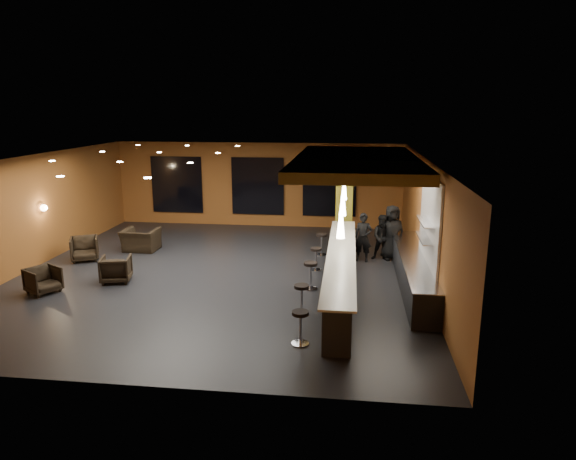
# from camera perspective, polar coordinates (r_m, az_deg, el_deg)

# --- Properties ---
(floor) EXTENTS (12.00, 13.00, 0.10)m
(floor) POSITION_cam_1_polar(r_m,az_deg,el_deg) (15.86, -7.44, -4.96)
(floor) COLOR black
(floor) RESTS_ON ground
(ceiling) EXTENTS (12.00, 13.00, 0.10)m
(ceiling) POSITION_cam_1_polar(r_m,az_deg,el_deg) (15.10, -7.86, 8.09)
(ceiling) COLOR black
(wall_back) EXTENTS (12.00, 0.10, 3.50)m
(wall_back) POSITION_cam_1_polar(r_m,az_deg,el_deg) (21.68, -3.33, 5.06)
(wall_back) COLOR brown
(wall_back) RESTS_ON floor
(wall_front) EXTENTS (12.00, 0.10, 3.50)m
(wall_front) POSITION_cam_1_polar(r_m,az_deg,el_deg) (9.43, -17.63, -7.06)
(wall_front) COLOR brown
(wall_front) RESTS_ON floor
(wall_left) EXTENTS (0.10, 13.00, 3.50)m
(wall_left) POSITION_cam_1_polar(r_m,az_deg,el_deg) (17.87, -26.79, 1.76)
(wall_left) COLOR brown
(wall_left) RESTS_ON floor
(wall_right) EXTENTS (0.10, 13.00, 3.50)m
(wall_right) POSITION_cam_1_polar(r_m,az_deg,el_deg) (15.06, 15.25, 0.78)
(wall_right) COLOR brown
(wall_right) RESTS_ON floor
(wood_soffit) EXTENTS (3.60, 8.00, 0.28)m
(wood_soffit) POSITION_cam_1_polar(r_m,az_deg,el_deg) (15.63, 7.59, 7.58)
(wood_soffit) COLOR olive
(wood_soffit) RESTS_ON ceiling
(window_left) EXTENTS (2.20, 0.06, 2.40)m
(window_left) POSITION_cam_1_polar(r_m,az_deg,el_deg) (22.46, -12.24, 4.95)
(window_left) COLOR black
(window_left) RESTS_ON wall_back
(window_center) EXTENTS (2.20, 0.06, 2.40)m
(window_center) POSITION_cam_1_polar(r_m,az_deg,el_deg) (21.58, -3.38, 4.89)
(window_center) COLOR black
(window_center) RESTS_ON wall_back
(window_right) EXTENTS (2.20, 0.06, 2.40)m
(window_right) POSITION_cam_1_polar(r_m,az_deg,el_deg) (21.25, 4.63, 4.73)
(window_right) COLOR black
(window_right) RESTS_ON wall_back
(tile_backsplash) EXTENTS (0.06, 3.20, 2.40)m
(tile_backsplash) POSITION_cam_1_polar(r_m,az_deg,el_deg) (14.03, 15.51, 0.88)
(tile_backsplash) COLOR white
(tile_backsplash) RESTS_ON wall_right
(bar_counter) EXTENTS (0.60, 8.00, 1.00)m
(bar_counter) POSITION_cam_1_polar(r_m,az_deg,el_deg) (14.27, 5.88, -4.73)
(bar_counter) COLOR black
(bar_counter) RESTS_ON floor
(bar_top) EXTENTS (0.78, 8.10, 0.05)m
(bar_top) POSITION_cam_1_polar(r_m,az_deg,el_deg) (14.11, 5.93, -2.71)
(bar_top) COLOR white
(bar_top) RESTS_ON bar_counter
(prep_counter) EXTENTS (0.70, 6.00, 0.86)m
(prep_counter) POSITION_cam_1_polar(r_m,az_deg,el_deg) (14.87, 13.67, -4.57)
(prep_counter) COLOR black
(prep_counter) RESTS_ON floor
(prep_top) EXTENTS (0.72, 6.00, 0.03)m
(prep_top) POSITION_cam_1_polar(r_m,az_deg,el_deg) (14.74, 13.76, -2.88)
(prep_top) COLOR silver
(prep_top) RESTS_ON prep_counter
(wall_shelf_lower) EXTENTS (0.30, 1.50, 0.03)m
(wall_shelf_lower) POSITION_cam_1_polar(r_m,az_deg,el_deg) (13.91, 14.95, -0.89)
(wall_shelf_lower) COLOR silver
(wall_shelf_lower) RESTS_ON wall_right
(wall_shelf_upper) EXTENTS (0.30, 1.50, 0.03)m
(wall_shelf_upper) POSITION_cam_1_polar(r_m,az_deg,el_deg) (13.80, 15.06, 0.92)
(wall_shelf_upper) COLOR silver
(wall_shelf_upper) RESTS_ON wall_right
(column) EXTENTS (0.60, 0.60, 3.50)m
(column) POSITION_cam_1_polar(r_m,az_deg,el_deg) (18.43, 6.28, 3.48)
(column) COLOR olive
(column) RESTS_ON floor
(wall_sconce) EXTENTS (0.22, 0.22, 0.22)m
(wall_sconce) POSITION_cam_1_polar(r_m,az_deg,el_deg) (18.18, -25.50, 2.24)
(wall_sconce) COLOR #FFE5B2
(wall_sconce) RESTS_ON wall_left
(pendant_0) EXTENTS (0.20, 0.20, 0.70)m
(pendant_0) POSITION_cam_1_polar(r_m,az_deg,el_deg) (11.84, 5.90, 0.74)
(pendant_0) COLOR white
(pendant_0) RESTS_ON wood_soffit
(pendant_1) EXTENTS (0.20, 0.20, 0.70)m
(pendant_1) POSITION_cam_1_polar(r_m,az_deg,el_deg) (14.29, 6.11, 2.96)
(pendant_1) COLOR white
(pendant_1) RESTS_ON wood_soffit
(pendant_2) EXTENTS (0.20, 0.20, 0.70)m
(pendant_2) POSITION_cam_1_polar(r_m,az_deg,el_deg) (16.75, 6.25, 4.54)
(pendant_2) COLOR white
(pendant_2) RESTS_ON wood_soffit
(staff_a) EXTENTS (0.65, 0.49, 1.60)m
(staff_a) POSITION_cam_1_polar(r_m,az_deg,el_deg) (16.88, 8.35, -0.83)
(staff_a) COLOR black
(staff_a) RESTS_ON floor
(staff_b) EXTENTS (0.77, 0.62, 1.52)m
(staff_b) POSITION_cam_1_polar(r_m,az_deg,el_deg) (17.14, 10.52, -0.83)
(staff_b) COLOR black
(staff_b) RESTS_ON floor
(staff_c) EXTENTS (1.03, 0.84, 1.82)m
(staff_c) POSITION_cam_1_polar(r_m,az_deg,el_deg) (17.24, 11.46, -0.28)
(staff_c) COLOR black
(staff_c) RESTS_ON floor
(armchair_a) EXTENTS (1.06, 1.05, 0.71)m
(armchair_a) POSITION_cam_1_polar(r_m,az_deg,el_deg) (15.55, -25.56, -5.04)
(armchair_a) COLOR black
(armchair_a) RESTS_ON floor
(armchair_b) EXTENTS (0.99, 1.00, 0.76)m
(armchair_b) POSITION_cam_1_polar(r_m,az_deg,el_deg) (15.71, -18.56, -4.12)
(armchair_b) COLOR black
(armchair_b) RESTS_ON floor
(armchair_c) EXTENTS (1.14, 1.15, 0.79)m
(armchair_c) POSITION_cam_1_polar(r_m,az_deg,el_deg) (18.18, -21.67, -1.94)
(armchair_c) COLOR black
(armchair_c) RESTS_ON floor
(armchair_d) EXTENTS (1.21, 1.06, 0.77)m
(armchair_d) POSITION_cam_1_polar(r_m,az_deg,el_deg) (18.75, -16.05, -1.07)
(armchair_d) COLOR black
(armchair_d) RESTS_ON floor
(bar_stool_0) EXTENTS (0.38, 0.38, 0.75)m
(bar_stool_0) POSITION_cam_1_polar(r_m,az_deg,el_deg) (11.08, 1.38, -10.32)
(bar_stool_0) COLOR silver
(bar_stool_0) RESTS_ON floor
(bar_stool_1) EXTENTS (0.38, 0.38, 0.75)m
(bar_stool_1) POSITION_cam_1_polar(r_m,az_deg,el_deg) (12.59, 1.50, -7.30)
(bar_stool_1) COLOR silver
(bar_stool_1) RESTS_ON floor
(bar_stool_2) EXTENTS (0.40, 0.40, 0.78)m
(bar_stool_2) POSITION_cam_1_polar(r_m,az_deg,el_deg) (14.24, 2.51, -4.70)
(bar_stool_2) COLOR silver
(bar_stool_2) RESTS_ON floor
(bar_stool_3) EXTENTS (0.37, 0.37, 0.73)m
(bar_stool_3) POSITION_cam_1_polar(r_m,az_deg,el_deg) (15.86, 3.11, -2.91)
(bar_stool_3) COLOR silver
(bar_stool_3) RESTS_ON floor
(bar_stool_4) EXTENTS (0.38, 0.38, 0.75)m
(bar_stool_4) POSITION_cam_1_polar(r_m,az_deg,el_deg) (17.47, 3.76, -1.30)
(bar_stool_4) COLOR silver
(bar_stool_4) RESTS_ON floor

